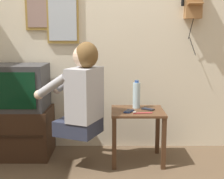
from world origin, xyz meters
name	(u,v)px	position (x,y,z in m)	size (l,w,h in m)	color
wall_back	(106,30)	(0.00, 1.00, 1.27)	(6.80, 0.05, 2.55)	beige
side_table	(137,121)	(0.31, 0.57, 0.40)	(0.51, 0.45, 0.51)	#51331E
person	(82,92)	(-0.22, 0.42, 0.72)	(0.63, 0.54, 0.85)	#2D3347
tv_stand	(20,132)	(-0.88, 0.72, 0.25)	(0.63, 0.46, 0.49)	#382316
television	(17,87)	(-0.89, 0.71, 0.72)	(0.59, 0.45, 0.45)	#38383A
framed_picture	(42,9)	(-0.67, 0.96, 1.49)	(0.34, 0.03, 0.43)	olive
wall_mirror	(63,15)	(-0.45, 0.96, 1.43)	(0.33, 0.04, 0.59)	olive
cell_phone_held	(129,111)	(0.22, 0.51, 0.52)	(0.11, 0.14, 0.01)	navy
cell_phone_spare	(148,109)	(0.41, 0.59, 0.52)	(0.14, 0.12, 0.01)	black
water_bottle	(136,95)	(0.30, 0.67, 0.64)	(0.07, 0.07, 0.28)	silver
toothbrush	(141,113)	(0.33, 0.45, 0.52)	(0.18, 0.03, 0.02)	#D83F4C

